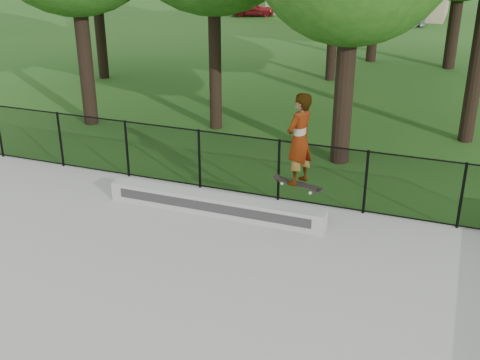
{
  "coord_description": "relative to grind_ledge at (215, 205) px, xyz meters",
  "views": [
    {
      "loc": [
        5.67,
        -6.39,
        6.09
      ],
      "look_at": [
        1.69,
        4.2,
        1.2
      ],
      "focal_mm": 45.0,
      "sensor_mm": 36.0,
      "label": 1
    }
  ],
  "objects": [
    {
      "name": "car_c",
      "position": [
        -0.1,
        28.54,
        0.38
      ],
      "size": [
        4.51,
        2.99,
        1.31
      ],
      "primitive_type": "imported",
      "rotation": [
        0.0,
        0.0,
        1.87
      ],
      "color": "#9AA5AE",
      "rests_on": "ground"
    },
    {
      "name": "skater_airborne",
      "position": [
        1.92,
        -0.14,
        1.8
      ],
      "size": [
        0.84,
        0.8,
        2.04
      ],
      "color": "black",
      "rests_on": "ground"
    },
    {
      "name": "car_b",
      "position": [
        -3.75,
        29.78,
        0.28
      ],
      "size": [
        3.17,
        1.5,
        1.11
      ],
      "primitive_type": "imported",
      "rotation": [
        0.0,
        0.0,
        1.46
      ],
      "color": "black",
      "rests_on": "ground"
    },
    {
      "name": "car_a",
      "position": [
        -9.53,
        29.33,
        0.24
      ],
      "size": [
        3.24,
        2.25,
        1.03
      ],
      "primitive_type": "imported",
      "rotation": [
        0.0,
        0.0,
        1.95
      ],
      "color": "maroon",
      "rests_on": "ground"
    },
    {
      "name": "concrete_slab",
      "position": [
        -0.89,
        -4.7,
        -0.25
      ],
      "size": [
        14.0,
        12.0,
        0.06
      ],
      "primitive_type": "cube",
      "color": "#9F9F9A",
      "rests_on": "ground"
    },
    {
      "name": "chainlink_fence",
      "position": [
        -0.89,
        1.2,
        0.53
      ],
      "size": [
        16.06,
        0.06,
        1.5
      ],
      "color": "black",
      "rests_on": "concrete_slab"
    },
    {
      "name": "grind_ledge",
      "position": [
        0.0,
        0.0,
        0.0
      ],
      "size": [
        5.04,
        0.4,
        0.44
      ],
      "primitive_type": "cube",
      "color": "#B4B4AF",
      "rests_on": "concrete_slab"
    },
    {
      "name": "ground",
      "position": [
        -0.89,
        -4.7,
        -0.28
      ],
      "size": [
        100.0,
        100.0,
        0.0
      ],
      "primitive_type": "plane",
      "color": "#205718",
      "rests_on": "ground"
    }
  ]
}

